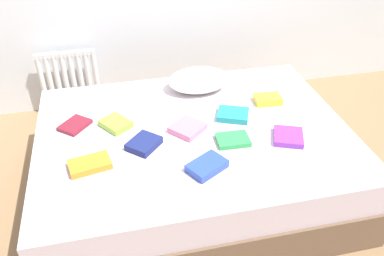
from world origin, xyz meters
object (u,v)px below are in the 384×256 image
at_px(textbook_purple, 288,137).
at_px(textbook_orange, 90,164).
at_px(bed, 194,160).
at_px(textbook_teal, 233,115).
at_px(textbook_maroon, 75,125).
at_px(textbook_navy, 144,144).
at_px(textbook_blue, 207,166).
at_px(textbook_green, 233,140).
at_px(textbook_pink, 188,128).
at_px(pillow, 198,80).
at_px(textbook_yellow, 268,99).
at_px(textbook_lime, 116,124).
at_px(radiator, 69,78).

distance_m(textbook_purple, textbook_orange, 1.19).
height_order(bed, textbook_teal, textbook_teal).
xyz_separation_m(textbook_maroon, textbook_navy, (0.41, -0.30, 0.01)).
bearing_deg(textbook_navy, textbook_blue, -88.82).
relative_size(bed, textbook_purple, 10.61).
bearing_deg(textbook_teal, textbook_green, -84.81).
relative_size(textbook_maroon, textbook_blue, 0.87).
bearing_deg(textbook_pink, textbook_blue, -36.92).
bearing_deg(textbook_orange, textbook_teal, 6.83).
xyz_separation_m(pillow, textbook_yellow, (0.43, -0.28, -0.05)).
relative_size(textbook_teal, textbook_blue, 0.95).
height_order(textbook_blue, textbook_lime, textbook_blue).
bearing_deg(textbook_pink, textbook_navy, -111.61).
height_order(radiator, textbook_orange, radiator).
distance_m(textbook_yellow, textbook_green, 0.54).
height_order(bed, textbook_blue, textbook_blue).
height_order(textbook_maroon, textbook_orange, textbook_orange).
distance_m(radiator, textbook_navy, 1.40).
relative_size(textbook_orange, textbook_navy, 1.23).
height_order(textbook_purple, textbook_yellow, textbook_yellow).
xyz_separation_m(bed, textbook_green, (0.20, -0.18, 0.27)).
bearing_deg(pillow, textbook_purple, -61.23).
height_order(radiator, textbook_lime, radiator).
bearing_deg(textbook_green, bed, 141.66).
bearing_deg(textbook_maroon, textbook_green, -71.15).
bearing_deg(bed, textbook_orange, -160.98).
xyz_separation_m(textbook_purple, textbook_green, (-0.34, 0.05, -0.00)).
bearing_deg(pillow, textbook_navy, -128.60).
bearing_deg(pillow, radiator, 144.05).
bearing_deg(textbook_orange, textbook_blue, -25.75).
bearing_deg(bed, textbook_yellow, 20.07).
distance_m(pillow, textbook_orange, 1.08).
xyz_separation_m(textbook_yellow, textbook_pink, (-0.62, -0.21, -0.00)).
height_order(textbook_teal, textbook_lime, textbook_lime).
bearing_deg(textbook_teal, textbook_yellow, 46.32).
bearing_deg(textbook_lime, bed, 37.63).
distance_m(textbook_green, textbook_lime, 0.76).
bearing_deg(textbook_pink, textbook_lime, -149.56).
bearing_deg(textbook_green, textbook_pink, 146.95).
relative_size(textbook_teal, textbook_green, 1.03).
bearing_deg(bed, textbook_pink, -177.17).
xyz_separation_m(textbook_teal, textbook_blue, (-0.30, -0.47, 0.00)).
relative_size(textbook_yellow, textbook_orange, 0.79).
xyz_separation_m(textbook_maroon, textbook_orange, (0.09, -0.42, 0.01)).
xyz_separation_m(textbook_green, textbook_lime, (-0.68, 0.32, 0.01)).
height_order(pillow, textbook_pink, pillow).
height_order(radiator, textbook_navy, radiator).
bearing_deg(textbook_yellow, textbook_blue, -130.91).
xyz_separation_m(textbook_orange, textbook_blue, (0.63, -0.16, 0.00)).
bearing_deg(textbook_blue, textbook_pink, 63.51).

